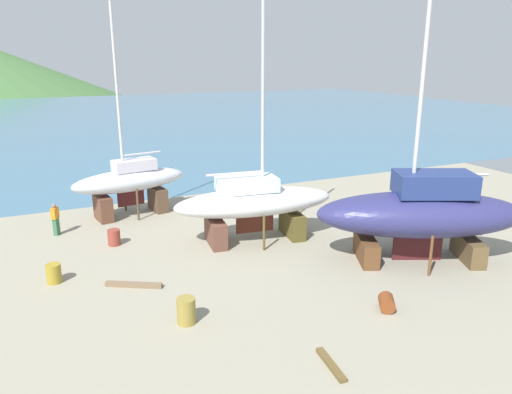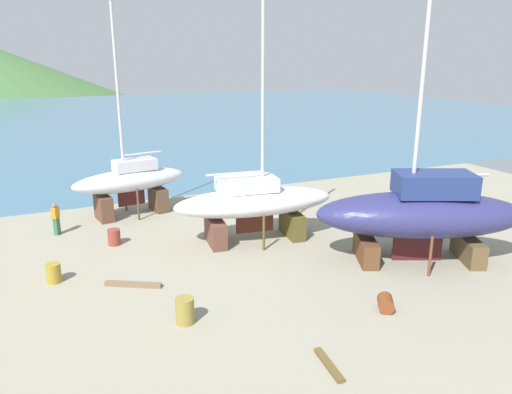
# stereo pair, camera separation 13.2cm
# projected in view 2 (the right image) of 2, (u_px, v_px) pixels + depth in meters

# --- Properties ---
(ground_plane) EXTENTS (49.63, 49.63, 0.00)m
(ground_plane) POSITION_uv_depth(u_px,v_px,m) (269.00, 267.00, 21.03)
(ground_plane) COLOR gray
(sea_water) EXTENTS (144.36, 90.36, 0.01)m
(sea_water) POSITION_uv_depth(u_px,v_px,m) (100.00, 119.00, 71.48)
(sea_water) COLOR teal
(sea_water) RESTS_ON ground
(sailboat_mid_port) EXTENTS (6.68, 2.92, 11.53)m
(sailboat_mid_port) POSITION_uv_depth(u_px,v_px,m) (131.00, 182.00, 27.45)
(sailboat_mid_port) COLOR brown
(sailboat_mid_port) RESTS_ON ground
(sailboat_large_starboard) EXTENTS (8.21, 3.52, 11.90)m
(sailboat_large_starboard) POSITION_uv_depth(u_px,v_px,m) (254.00, 202.00, 23.65)
(sailboat_large_starboard) COLOR brown
(sailboat_large_starboard) RESTS_ON ground
(sailboat_small_center) EXTENTS (9.55, 6.49, 14.40)m
(sailboat_small_center) POSITION_uv_depth(u_px,v_px,m) (421.00, 213.00, 21.14)
(sailboat_small_center) COLOR brown
(sailboat_small_center) RESTS_ON ground
(worker) EXTENTS (0.43, 0.50, 1.67)m
(worker) POSITION_uv_depth(u_px,v_px,m) (56.00, 218.00, 24.68)
(worker) COLOR #366A46
(worker) RESTS_ON ground
(barrel_tipped_left) EXTENTS (0.96, 1.00, 0.59)m
(barrel_tipped_left) POSITION_uv_depth(u_px,v_px,m) (446.00, 204.00, 28.99)
(barrel_tipped_left) COLOR #2D2023
(barrel_tipped_left) RESTS_ON ground
(barrel_rust_near) EXTENTS (0.83, 0.83, 0.79)m
(barrel_rust_near) POSITION_uv_depth(u_px,v_px,m) (54.00, 273.00, 19.54)
(barrel_rust_near) COLOR olive
(barrel_rust_near) RESTS_ON ground
(barrel_rust_mid) EXTENTS (0.82, 0.82, 0.92)m
(barrel_rust_mid) POSITION_uv_depth(u_px,v_px,m) (185.00, 311.00, 16.51)
(barrel_rust_mid) COLOR olive
(barrel_rust_mid) RESTS_ON ground
(barrel_rust_far) EXTENTS (0.87, 0.93, 0.55)m
(barrel_rust_far) POSITION_uv_depth(u_px,v_px,m) (386.00, 303.00, 17.40)
(barrel_rust_far) COLOR brown
(barrel_rust_far) RESTS_ON ground
(barrel_tipped_center) EXTENTS (0.77, 0.77, 0.78)m
(barrel_tipped_center) POSITION_uv_depth(u_px,v_px,m) (114.00, 237.00, 23.45)
(barrel_tipped_center) COLOR brown
(barrel_tipped_center) RESTS_ON ground
(timber_plank_near) EXTENTS (0.55, 1.99, 0.10)m
(timber_plank_near) POSITION_uv_depth(u_px,v_px,m) (430.00, 224.00, 26.37)
(timber_plank_near) COLOR brown
(timber_plank_near) RESTS_ON ground
(timber_short_cross) EXTENTS (0.41, 1.64, 0.13)m
(timber_short_cross) POSITION_uv_depth(u_px,v_px,m) (329.00, 365.00, 14.26)
(timber_short_cross) COLOR brown
(timber_short_cross) RESTS_ON ground
(timber_short_skew) EXTENTS (2.10, 1.34, 0.18)m
(timber_short_skew) POSITION_uv_depth(u_px,v_px,m) (133.00, 284.00, 19.24)
(timber_short_skew) COLOR #7A6147
(timber_short_skew) RESTS_ON ground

